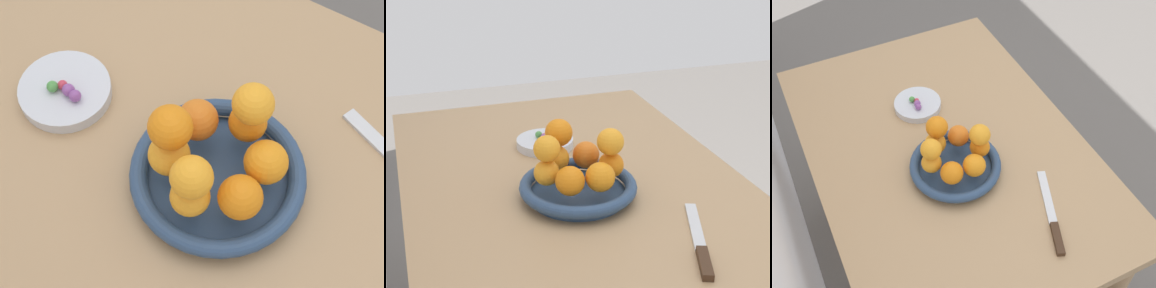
# 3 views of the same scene
# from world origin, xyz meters

# --- Properties ---
(dining_table) EXTENTS (1.10, 0.76, 0.74)m
(dining_table) POSITION_xyz_m (0.00, 0.00, 0.65)
(dining_table) COLOR tan
(dining_table) RESTS_ON ground_plane
(fruit_bowl) EXTENTS (0.25, 0.25, 0.04)m
(fruit_bowl) POSITION_xyz_m (-0.09, 0.01, 0.76)
(fruit_bowl) COLOR navy
(fruit_bowl) RESTS_ON dining_table
(candy_dish) EXTENTS (0.15, 0.15, 0.02)m
(candy_dish) POSITION_xyz_m (0.19, 0.01, 0.75)
(candy_dish) COLOR silver
(candy_dish) RESTS_ON dining_table
(orange_0) EXTENTS (0.05, 0.05, 0.05)m
(orange_0) POSITION_xyz_m (-0.09, 0.08, 0.81)
(orange_0) COLOR orange
(orange_0) RESTS_ON fruit_bowl
(orange_1) EXTENTS (0.06, 0.06, 0.06)m
(orange_1) POSITION_xyz_m (-0.15, 0.05, 0.81)
(orange_1) COLOR orange
(orange_1) RESTS_ON fruit_bowl
(orange_2) EXTENTS (0.06, 0.06, 0.06)m
(orange_2) POSITION_xyz_m (-0.15, -0.01, 0.81)
(orange_2) COLOR orange
(orange_2) RESTS_ON fruit_bowl
(orange_3) EXTENTS (0.06, 0.06, 0.06)m
(orange_3) POSITION_xyz_m (-0.10, -0.06, 0.81)
(orange_3) COLOR orange
(orange_3) RESTS_ON fruit_bowl
(orange_4) EXTENTS (0.06, 0.06, 0.06)m
(orange_4) POSITION_xyz_m (-0.04, -0.02, 0.81)
(orange_4) COLOR orange
(orange_4) RESTS_ON fruit_bowl
(orange_5) EXTENTS (0.06, 0.06, 0.06)m
(orange_5) POSITION_xyz_m (-0.03, 0.05, 0.81)
(orange_5) COLOR orange
(orange_5) RESTS_ON fruit_bowl
(orange_6) EXTENTS (0.06, 0.06, 0.06)m
(orange_6) POSITION_xyz_m (-0.09, 0.08, 0.86)
(orange_6) COLOR orange
(orange_6) RESTS_ON orange_0
(orange_7) EXTENTS (0.06, 0.06, 0.06)m
(orange_7) POSITION_xyz_m (-0.10, -0.05, 0.86)
(orange_7) COLOR orange
(orange_7) RESTS_ON orange_3
(orange_8) EXTENTS (0.06, 0.06, 0.06)m
(orange_8) POSITION_xyz_m (-0.03, 0.04, 0.87)
(orange_8) COLOR orange
(orange_8) RESTS_ON orange_5
(candy_ball_0) EXTENTS (0.02, 0.02, 0.02)m
(candy_ball_0) POSITION_xyz_m (0.17, 0.02, 0.77)
(candy_ball_0) COLOR #8C4C99
(candy_ball_0) RESTS_ON candy_dish
(candy_ball_1) EXTENTS (0.02, 0.02, 0.02)m
(candy_ball_1) POSITION_xyz_m (0.20, 0.03, 0.77)
(candy_ball_1) COLOR #4C9947
(candy_ball_1) RESTS_ON candy_dish
(candy_ball_2) EXTENTS (0.02, 0.02, 0.02)m
(candy_ball_2) POSITION_xyz_m (0.19, 0.01, 0.77)
(candy_ball_2) COLOR #C6384C
(candy_ball_2) RESTS_ON candy_dish
(candy_ball_3) EXTENTS (0.02, 0.02, 0.02)m
(candy_ball_3) POSITION_xyz_m (0.16, 0.02, 0.77)
(candy_ball_3) COLOR #8C4C99
(candy_ball_3) RESTS_ON candy_dish
(knife) EXTENTS (0.25, 0.11, 0.01)m
(knife) POSITION_xyz_m (-0.35, -0.14, 0.75)
(knife) COLOR #3F2819
(knife) RESTS_ON dining_table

